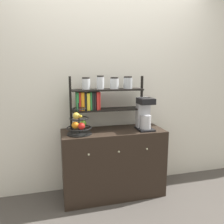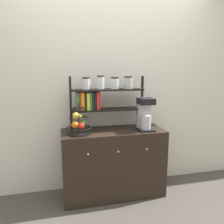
{
  "view_description": "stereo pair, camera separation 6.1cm",
  "coord_description": "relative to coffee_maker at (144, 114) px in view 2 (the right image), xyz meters",
  "views": [
    {
      "loc": [
        -0.63,
        -2.11,
        1.45
      ],
      "look_at": [
        -0.01,
        0.23,
        1.0
      ],
      "focal_mm": 35.0,
      "sensor_mm": 36.0,
      "label": 1
    },
    {
      "loc": [
        -0.57,
        -2.13,
        1.45
      ],
      "look_at": [
        -0.01,
        0.23,
        1.0
      ],
      "focal_mm": 35.0,
      "sensor_mm": 36.0,
      "label": 2
    }
  ],
  "objects": [
    {
      "name": "ground_plane",
      "position": [
        -0.36,
        -0.19,
        -0.97
      ],
      "size": [
        12.0,
        12.0,
        0.0
      ],
      "primitive_type": "plane",
      "color": "#47423D"
    },
    {
      "name": "wall_back",
      "position": [
        -0.36,
        0.31,
        0.33
      ],
      "size": [
        7.0,
        0.05,
        2.6
      ],
      "primitive_type": "cube",
      "color": "silver",
      "rests_on": "ground_plane"
    },
    {
      "name": "sideboard",
      "position": [
        -0.36,
        0.04,
        -0.58
      ],
      "size": [
        1.17,
        0.47,
        0.79
      ],
      "color": "black",
      "rests_on": "ground_plane"
    },
    {
      "name": "coffee_maker",
      "position": [
        0.0,
        0.0,
        0.0
      ],
      "size": [
        0.18,
        0.23,
        0.37
      ],
      "color": "black",
      "rests_on": "sideboard"
    },
    {
      "name": "fruit_stand",
      "position": [
        -0.75,
        -0.02,
        -0.07
      ],
      "size": [
        0.27,
        0.27,
        0.34
      ],
      "color": "black",
      "rests_on": "sideboard"
    },
    {
      "name": "shelf_hutch",
      "position": [
        -0.49,
        0.12,
        0.21
      ],
      "size": [
        0.86,
        0.2,
        0.62
      ],
      "color": "black",
      "rests_on": "sideboard"
    }
  ]
}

